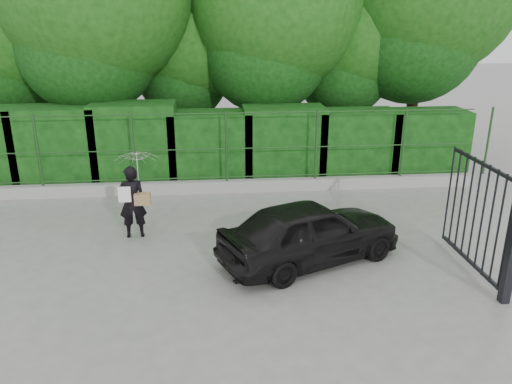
{
  "coord_description": "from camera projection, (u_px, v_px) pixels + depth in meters",
  "views": [
    {
      "loc": [
        0.05,
        -7.74,
        4.3
      ],
      "look_at": [
        0.86,
        1.3,
        1.1
      ],
      "focal_mm": 35.0,
      "sensor_mm": 36.0,
      "label": 1
    }
  ],
  "objects": [
    {
      "name": "fence",
      "position": [
        219.0,
        147.0,
        12.54
      ],
      "size": [
        14.13,
        0.06,
        1.8
      ],
      "color": "#1C401A",
      "rests_on": "kerb"
    },
    {
      "name": "trees",
      "position": [
        246.0,
        5.0,
        14.52
      ],
      "size": [
        17.1,
        6.15,
        8.08
      ],
      "color": "black",
      "rests_on": "ground"
    },
    {
      "name": "car",
      "position": [
        310.0,
        232.0,
        9.11
      ],
      "size": [
        3.72,
        2.64,
        1.18
      ],
      "primitive_type": "imported",
      "rotation": [
        0.0,
        0.0,
        1.98
      ],
      "color": "black",
      "rests_on": "ground"
    },
    {
      "name": "kerb",
      "position": [
        212.0,
        187.0,
        12.87
      ],
      "size": [
        14.0,
        0.25,
        0.3
      ],
      "primitive_type": "cube",
      "color": "#9E9E99",
      "rests_on": "ground"
    },
    {
      "name": "gate",
      "position": [
        499.0,
        222.0,
        8.01
      ],
      "size": [
        0.22,
        2.33,
        2.36
      ],
      "color": "black",
      "rests_on": "ground"
    },
    {
      "name": "woman",
      "position": [
        136.0,
        182.0,
        9.98
      ],
      "size": [
        0.86,
        0.86,
        1.79
      ],
      "color": "black",
      "rests_on": "ground"
    },
    {
      "name": "hedge",
      "position": [
        204.0,
        145.0,
        13.51
      ],
      "size": [
        14.2,
        1.2,
        2.18
      ],
      "color": "black",
      "rests_on": "ground"
    },
    {
      "name": "ground",
      "position": [
        213.0,
        277.0,
        8.7
      ],
      "size": [
        80.0,
        80.0,
        0.0
      ],
      "primitive_type": "plane",
      "color": "gray"
    }
  ]
}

